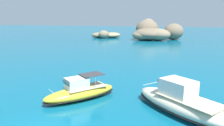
{
  "coord_description": "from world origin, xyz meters",
  "views": [
    {
      "loc": [
        8.49,
        -9.25,
        6.99
      ],
      "look_at": [
        -0.94,
        16.95,
        1.18
      ],
      "focal_mm": 33.72,
      "sensor_mm": 36.0,
      "label": 1
    }
  ],
  "objects_px": {
    "islet_small": "(106,35)",
    "motorboat_cream": "(181,103)",
    "islet_large": "(152,32)",
    "motorboat_yellow": "(80,92)"
  },
  "relations": [
    {
      "from": "motorboat_cream",
      "to": "motorboat_yellow",
      "type": "xyz_separation_m",
      "value": [
        -8.54,
        0.05,
        -0.17
      ]
    },
    {
      "from": "islet_small",
      "to": "motorboat_cream",
      "type": "distance_m",
      "value": 67.05
    },
    {
      "from": "islet_small",
      "to": "motorboat_yellow",
      "type": "height_order",
      "value": "islet_small"
    },
    {
      "from": "islet_large",
      "to": "motorboat_yellow",
      "type": "bearing_deg",
      "value": -86.81
    },
    {
      "from": "islet_large",
      "to": "motorboat_cream",
      "type": "distance_m",
      "value": 60.42
    },
    {
      "from": "motorboat_yellow",
      "to": "islet_small",
      "type": "bearing_deg",
      "value": 109.37
    },
    {
      "from": "islet_small",
      "to": "motorboat_yellow",
      "type": "xyz_separation_m",
      "value": [
        21.12,
        -60.08,
        -0.42
      ]
    },
    {
      "from": "islet_small",
      "to": "motorboat_yellow",
      "type": "relative_size",
      "value": 1.82
    },
    {
      "from": "motorboat_cream",
      "to": "motorboat_yellow",
      "type": "relative_size",
      "value": 1.28
    },
    {
      "from": "islet_large",
      "to": "motorboat_yellow",
      "type": "relative_size",
      "value": 2.9
    }
  ]
}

